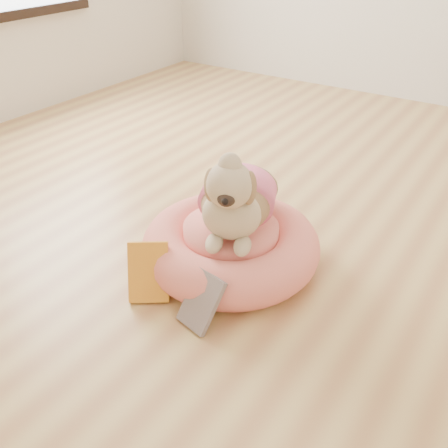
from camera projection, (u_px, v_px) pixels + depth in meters
The scene contains 5 objects.
floor at pixel (229, 214), 2.42m from camera, with size 4.50×4.50×0.00m, color #B8804C.
pet_bed at pixel (231, 246), 2.03m from camera, with size 0.72×0.72×0.19m.
dog at pixel (236, 183), 1.87m from camera, with size 0.36×0.52×0.38m, color brown, non-canonical shape.
book_yellow at pixel (148, 272), 1.85m from camera, with size 0.15×0.03×0.23m, color yellow.
book_white at pixel (201, 301), 1.73m from camera, with size 0.13×0.02×0.20m, color silver.
Camera 1 is at (1.13, -1.75, 1.23)m, focal length 40.00 mm.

